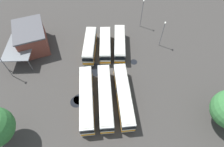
{
  "coord_description": "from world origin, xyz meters",
  "views": [
    {
      "loc": [
        25.14,
        5.37,
        34.91
      ],
      "look_at": [
        1.09,
        1.8,
        1.57
      ],
      "focal_mm": 29.54,
      "sensor_mm": 36.0,
      "label": 1
    }
  ],
  "objects_px": {
    "bus_row0_slot1": "(105,45)",
    "bus_row0_slot2": "(120,44)",
    "bus_row1_slot2": "(123,95)",
    "bus_row1_slot0": "(87,98)",
    "lamp_post_mid_lot": "(4,64)",
    "maintenance_shelter": "(19,47)",
    "bus_row1_slot1": "(105,97)",
    "depot_building": "(32,38)",
    "lamp_post_by_building": "(142,13)",
    "lamp_post_far_corner": "(162,33)",
    "bus_row0_slot0": "(90,46)"
  },
  "relations": [
    {
      "from": "bus_row1_slot0",
      "to": "depot_building",
      "type": "distance_m",
      "value": 22.29
    },
    {
      "from": "bus_row1_slot1",
      "to": "bus_row1_slot2",
      "type": "bearing_deg",
      "value": 103.29
    },
    {
      "from": "maintenance_shelter",
      "to": "bus_row0_slot2",
      "type": "bearing_deg",
      "value": 104.68
    },
    {
      "from": "bus_row0_slot1",
      "to": "bus_row1_slot0",
      "type": "distance_m",
      "value": 15.43
    },
    {
      "from": "bus_row1_slot1",
      "to": "depot_building",
      "type": "relative_size",
      "value": 1.22
    },
    {
      "from": "depot_building",
      "to": "lamp_post_by_building",
      "type": "height_order",
      "value": "lamp_post_by_building"
    },
    {
      "from": "bus_row1_slot0",
      "to": "lamp_post_far_corner",
      "type": "xyz_separation_m",
      "value": [
        -19.26,
        14.86,
        2.21
      ]
    },
    {
      "from": "bus_row0_slot2",
      "to": "maintenance_shelter",
      "type": "distance_m",
      "value": 24.04
    },
    {
      "from": "bus_row0_slot2",
      "to": "bus_row1_slot2",
      "type": "bearing_deg",
      "value": 10.11
    },
    {
      "from": "bus_row0_slot1",
      "to": "bus_row0_slot2",
      "type": "distance_m",
      "value": 3.63
    },
    {
      "from": "maintenance_shelter",
      "to": "lamp_post_by_building",
      "type": "relative_size",
      "value": 1.21
    },
    {
      "from": "bus_row0_slot0",
      "to": "bus_row0_slot2",
      "type": "height_order",
      "value": "same"
    },
    {
      "from": "bus_row1_slot1",
      "to": "lamp_post_by_building",
      "type": "height_order",
      "value": "lamp_post_by_building"
    },
    {
      "from": "maintenance_shelter",
      "to": "lamp_post_mid_lot",
      "type": "xyz_separation_m",
      "value": [
        6.12,
        -0.21,
        0.95
      ]
    },
    {
      "from": "bus_row0_slot2",
      "to": "bus_row1_slot1",
      "type": "bearing_deg",
      "value": -3.86
    },
    {
      "from": "bus_row0_slot2",
      "to": "lamp_post_by_building",
      "type": "xyz_separation_m",
      "value": [
        -9.89,
        4.74,
        2.63
      ]
    },
    {
      "from": "bus_row1_slot2",
      "to": "bus_row1_slot0",
      "type": "bearing_deg",
      "value": -76.15
    },
    {
      "from": "bus_row0_slot1",
      "to": "bus_row0_slot0",
      "type": "bearing_deg",
      "value": -78.98
    },
    {
      "from": "bus_row0_slot2",
      "to": "lamp_post_by_building",
      "type": "height_order",
      "value": "lamp_post_by_building"
    },
    {
      "from": "bus_row0_slot1",
      "to": "bus_row1_slot0",
      "type": "xyz_separation_m",
      "value": [
        15.39,
        -1.19,
        0.0
      ]
    },
    {
      "from": "bus_row1_slot0",
      "to": "bus_row1_slot2",
      "type": "relative_size",
      "value": 1.0
    },
    {
      "from": "bus_row0_slot0",
      "to": "bus_row0_slot1",
      "type": "distance_m",
      "value": 3.83
    },
    {
      "from": "depot_building",
      "to": "bus_row1_slot2",
      "type": "bearing_deg",
      "value": 63.4
    },
    {
      "from": "bus_row0_slot0",
      "to": "lamp_post_far_corner",
      "type": "relative_size",
      "value": 1.45
    },
    {
      "from": "bus_row0_slot1",
      "to": "maintenance_shelter",
      "type": "height_order",
      "value": "bus_row0_slot1"
    },
    {
      "from": "bus_row0_slot2",
      "to": "lamp_post_mid_lot",
      "type": "relative_size",
      "value": 1.4
    },
    {
      "from": "bus_row1_slot0",
      "to": "bus_row1_slot1",
      "type": "distance_m",
      "value": 3.77
    },
    {
      "from": "depot_building",
      "to": "maintenance_shelter",
      "type": "bearing_deg",
      "value": -18.5
    },
    {
      "from": "bus_row1_slot0",
      "to": "lamp_post_mid_lot",
      "type": "bearing_deg",
      "value": -102.47
    },
    {
      "from": "bus_row0_slot0",
      "to": "lamp_post_mid_lot",
      "type": "xyz_separation_m",
      "value": [
        10.51,
        -16.17,
        2.45
      ]
    },
    {
      "from": "lamp_post_mid_lot",
      "to": "bus_row1_slot1",
      "type": "bearing_deg",
      "value": 81.85
    },
    {
      "from": "bus_row0_slot1",
      "to": "lamp_post_far_corner",
      "type": "relative_size",
      "value": 1.4
    },
    {
      "from": "bus_row1_slot2",
      "to": "lamp_post_mid_lot",
      "type": "xyz_separation_m",
      "value": [
        -2.35,
        -26.02,
        2.45
      ]
    },
    {
      "from": "bus_row0_slot1",
      "to": "bus_row0_slot2",
      "type": "height_order",
      "value": "same"
    },
    {
      "from": "bus_row0_slot1",
      "to": "bus_row1_slot1",
      "type": "distance_m",
      "value": 14.66
    },
    {
      "from": "bus_row0_slot2",
      "to": "depot_building",
      "type": "distance_m",
      "value": 22.08
    },
    {
      "from": "bus_row0_slot1",
      "to": "lamp_post_by_building",
      "type": "xyz_separation_m",
      "value": [
        -10.85,
        8.24,
        2.63
      ]
    },
    {
      "from": "bus_row1_slot2",
      "to": "maintenance_shelter",
      "type": "relative_size",
      "value": 1.44
    },
    {
      "from": "bus_row1_slot1",
      "to": "bus_row1_slot2",
      "type": "distance_m",
      "value": 3.74
    },
    {
      "from": "maintenance_shelter",
      "to": "bus_row1_slot2",
      "type": "bearing_deg",
      "value": 71.83
    },
    {
      "from": "bus_row1_slot1",
      "to": "maintenance_shelter",
      "type": "height_order",
      "value": "bus_row1_slot1"
    },
    {
      "from": "bus_row0_slot2",
      "to": "maintenance_shelter",
      "type": "xyz_separation_m",
      "value": [
        6.08,
        -23.21,
        1.51
      ]
    },
    {
      "from": "depot_building",
      "to": "lamp_post_by_building",
      "type": "bearing_deg",
      "value": 114.5
    },
    {
      "from": "lamp_post_by_building",
      "to": "depot_building",
      "type": "bearing_deg",
      "value": -65.5
    },
    {
      "from": "bus_row0_slot2",
      "to": "lamp_post_far_corner",
      "type": "distance_m",
      "value": 10.81
    },
    {
      "from": "depot_building",
      "to": "bus_row0_slot0",
      "type": "bearing_deg",
      "value": 92.24
    },
    {
      "from": "lamp_post_mid_lot",
      "to": "lamp_post_by_building",
      "type": "distance_m",
      "value": 35.79
    },
    {
      "from": "lamp_post_far_corner",
      "to": "lamp_post_by_building",
      "type": "xyz_separation_m",
      "value": [
        -6.97,
        -5.43,
        0.42
      ]
    },
    {
      "from": "depot_building",
      "to": "lamp_post_far_corner",
      "type": "distance_m",
      "value": 32.55
    },
    {
      "from": "bus_row1_slot1",
      "to": "lamp_post_mid_lot",
      "type": "distance_m",
      "value": 22.74
    }
  ]
}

